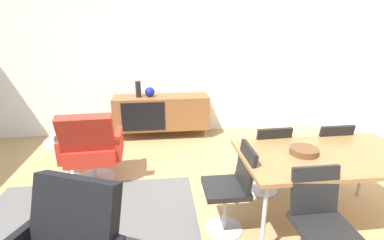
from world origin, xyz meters
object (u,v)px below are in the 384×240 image
at_px(dining_chair_back_right, 325,153).
at_px(dining_chair_near_window, 232,186).
at_px(wooden_bowl_on_table, 304,151).
at_px(vase_sculptural_dark, 138,89).
at_px(dining_chair_front_left, 320,221).
at_px(dining_table, 327,158).
at_px(sideboard, 161,112).
at_px(lounge_chair_red, 91,147).
at_px(vase_cobalt, 150,92).
at_px(side_table_round, 65,155).
at_px(fruit_bowl, 62,137).
at_px(dining_chair_back_left, 267,156).

bearing_deg(dining_chair_back_right, dining_chair_near_window, -155.74).
bearing_deg(dining_chair_back_right, wooden_bowl_on_table, -137.01).
height_order(vase_sculptural_dark, wooden_bowl_on_table, vase_sculptural_dark).
xyz_separation_m(wooden_bowl_on_table, dining_chair_front_left, (-0.14, -0.59, -0.30)).
height_order(dining_table, dining_chair_front_left, dining_chair_front_left).
height_order(sideboard, lounge_chair_red, lounge_chair_red).
distance_m(sideboard, dining_chair_front_left, 3.26).
xyz_separation_m(vase_cobalt, dining_chair_near_window, (0.79, -2.49, -0.33)).
distance_m(lounge_chair_red, side_table_round, 0.40).
distance_m(dining_chair_front_left, lounge_chair_red, 2.59).
relative_size(sideboard, dining_chair_front_left, 1.87).
distance_m(wooden_bowl_on_table, dining_chair_front_left, 0.68).
relative_size(vase_cobalt, wooden_bowl_on_table, 0.61).
relative_size(sideboard, fruit_bowl, 8.00).
bearing_deg(dining_chair_back_right, dining_chair_front_left, -122.13).
distance_m(dining_table, side_table_round, 2.99).
bearing_deg(side_table_round, dining_table, -23.45).
distance_m(sideboard, side_table_round, 1.80).
bearing_deg(dining_chair_back_left, sideboard, 120.79).
bearing_deg(lounge_chair_red, dining_chair_back_right, -10.56).
height_order(sideboard, wooden_bowl_on_table, wooden_bowl_on_table).
xyz_separation_m(wooden_bowl_on_table, lounge_chair_red, (-2.15, 1.04, -0.30)).
distance_m(vase_sculptural_dark, dining_chair_back_left, 2.49).
height_order(dining_chair_back_right, dining_chair_front_left, same).
bearing_deg(wooden_bowl_on_table, dining_table, -8.06).
relative_size(vase_sculptural_dark, dining_table, 0.17).
distance_m(sideboard, dining_chair_back_right, 2.67).
distance_m(vase_sculptural_dark, fruit_bowl, 1.59).
height_order(dining_table, dining_chair_near_window, dining_chair_near_window).
height_order(dining_chair_front_left, fruit_bowl, dining_chair_front_left).
height_order(sideboard, dining_chair_front_left, dining_chair_front_left).
relative_size(wooden_bowl_on_table, side_table_round, 0.50).
bearing_deg(dining_chair_front_left, vase_cobalt, 113.55).
relative_size(dining_table, dining_chair_near_window, 1.87).
bearing_deg(dining_chair_back_right, lounge_chair_red, 169.44).
distance_m(dining_chair_front_left, side_table_round, 2.95).
height_order(dining_chair_near_window, fruit_bowl, dining_chair_near_window).
bearing_deg(side_table_round, dining_chair_near_window, -32.77).
bearing_deg(vase_cobalt, dining_chair_near_window, -72.38).
relative_size(sideboard, vase_cobalt, 10.02).
xyz_separation_m(dining_chair_back_right, lounge_chair_red, (-2.72, 0.51, -0.00)).
relative_size(dining_chair_front_left, lounge_chair_red, 0.90).
relative_size(dining_chair_near_window, lounge_chair_red, 0.90).
xyz_separation_m(wooden_bowl_on_table, side_table_round, (-2.51, 1.15, -0.45)).
bearing_deg(dining_table, vase_sculptural_dark, 126.85).
bearing_deg(wooden_bowl_on_table, dining_chair_back_left, 104.01).
height_order(sideboard, dining_chair_back_left, dining_chair_back_left).
xyz_separation_m(sideboard, dining_table, (1.50, -2.49, 0.26)).
distance_m(dining_chair_back_left, dining_chair_front_left, 1.12).
xyz_separation_m(vase_cobalt, dining_chair_back_left, (1.33, -1.93, -0.33)).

